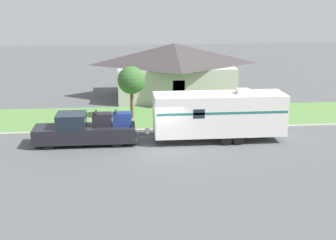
% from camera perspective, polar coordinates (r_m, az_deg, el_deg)
% --- Properties ---
extents(ground_plane, '(120.00, 120.00, 0.00)m').
position_cam_1_polar(ground_plane, '(27.98, -0.67, -3.49)').
color(ground_plane, '#515456').
extents(curb_strip, '(80.00, 0.30, 0.14)m').
position_cam_1_polar(curb_strip, '(31.53, -1.26, -1.21)').
color(curb_strip, '#999993').
rests_on(curb_strip, ground_plane).
extents(lawn_strip, '(80.00, 7.00, 0.03)m').
position_cam_1_polar(lawn_strip, '(35.05, -1.72, 0.37)').
color(lawn_strip, '#568442').
rests_on(lawn_strip, ground_plane).
extents(house_across_street, '(10.73, 7.95, 4.76)m').
position_cam_1_polar(house_across_street, '(41.88, 0.73, 6.23)').
color(house_across_street, '#B2B2A8').
rests_on(house_across_street, ground_plane).
extents(pickup_truck, '(6.25, 1.95, 2.06)m').
position_cam_1_polar(pickup_truck, '(28.96, -10.04, -1.23)').
color(pickup_truck, black).
rests_on(pickup_truck, ground_plane).
extents(travel_trailer, '(9.06, 2.35, 3.27)m').
position_cam_1_polar(travel_trailer, '(29.26, 6.26, 0.76)').
color(travel_trailer, black).
rests_on(travel_trailer, ground_plane).
extents(mailbox, '(0.48, 0.20, 1.32)m').
position_cam_1_polar(mailbox, '(33.47, 12.47, 1.07)').
color(mailbox, brown).
rests_on(mailbox, ground_plane).
extents(tree_in_yard, '(2.04, 2.04, 3.87)m').
position_cam_1_polar(tree_in_yard, '(34.31, -4.48, 4.82)').
color(tree_in_yard, brown).
rests_on(tree_in_yard, ground_plane).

